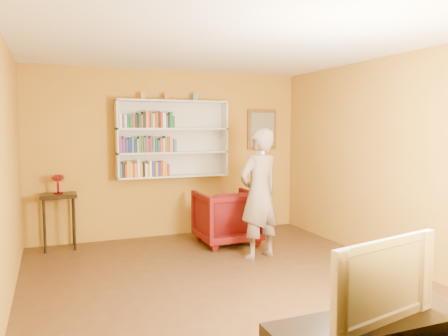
{
  "coord_description": "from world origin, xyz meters",
  "views": [
    {
      "loc": [
        -1.83,
        -4.47,
        1.77
      ],
      "look_at": [
        0.25,
        0.75,
        1.26
      ],
      "focal_mm": 35.0,
      "sensor_mm": 36.0,
      "label": 1
    }
  ],
  "objects_px": {
    "bookshelf": "(172,139)",
    "person": "(259,194)",
    "console_table": "(59,203)",
    "armchair": "(227,217)",
    "television": "(373,278)",
    "ruby_lustre": "(58,180)"
  },
  "relations": [
    {
      "from": "console_table",
      "to": "armchair",
      "type": "height_order",
      "value": "same"
    },
    {
      "from": "bookshelf",
      "to": "armchair",
      "type": "xyz_separation_m",
      "value": [
        0.65,
        -0.76,
        -1.18
      ]
    },
    {
      "from": "armchair",
      "to": "television",
      "type": "distance_m",
      "value": 3.96
    },
    {
      "from": "ruby_lustre",
      "to": "armchair",
      "type": "distance_m",
      "value": 2.55
    },
    {
      "from": "ruby_lustre",
      "to": "television",
      "type": "bearing_deg",
      "value": -67.65
    },
    {
      "from": "bookshelf",
      "to": "person",
      "type": "xyz_separation_m",
      "value": [
        0.77,
        -1.63,
        -0.71
      ]
    },
    {
      "from": "person",
      "to": "console_table",
      "type": "bearing_deg",
      "value": -48.06
    },
    {
      "from": "console_table",
      "to": "person",
      "type": "relative_size",
      "value": 0.46
    },
    {
      "from": "television",
      "to": "ruby_lustre",
      "type": "bearing_deg",
      "value": 100.35
    },
    {
      "from": "console_table",
      "to": "television",
      "type": "relative_size",
      "value": 0.85
    },
    {
      "from": "bookshelf",
      "to": "person",
      "type": "height_order",
      "value": "bookshelf"
    },
    {
      "from": "bookshelf",
      "to": "armchair",
      "type": "distance_m",
      "value": 1.55
    },
    {
      "from": "bookshelf",
      "to": "television",
      "type": "xyz_separation_m",
      "value": [
        0.1,
        -4.66,
        -0.8
      ]
    },
    {
      "from": "console_table",
      "to": "armchair",
      "type": "distance_m",
      "value": 2.49
    },
    {
      "from": "ruby_lustre",
      "to": "person",
      "type": "xyz_separation_m",
      "value": [
        2.52,
        -1.47,
        -0.14
      ]
    },
    {
      "from": "armchair",
      "to": "person",
      "type": "xyz_separation_m",
      "value": [
        0.11,
        -0.88,
        0.47
      ]
    },
    {
      "from": "television",
      "to": "person",
      "type": "bearing_deg",
      "value": 65.57
    },
    {
      "from": "bookshelf",
      "to": "person",
      "type": "distance_m",
      "value": 1.94
    },
    {
      "from": "console_table",
      "to": "armchair",
      "type": "relative_size",
      "value": 0.91
    },
    {
      "from": "bookshelf",
      "to": "armchair",
      "type": "height_order",
      "value": "bookshelf"
    },
    {
      "from": "console_table",
      "to": "armchair",
      "type": "bearing_deg",
      "value": -13.94
    },
    {
      "from": "bookshelf",
      "to": "console_table",
      "type": "relative_size",
      "value": 2.19
    }
  ]
}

